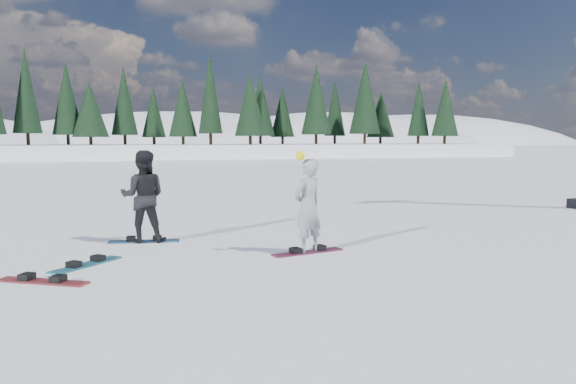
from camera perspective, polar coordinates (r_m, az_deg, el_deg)
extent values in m
plane|color=white|center=(11.75, -5.42, -5.55)|extent=(420.00, 420.00, 0.00)
cube|color=white|center=(66.44, -14.68, 2.51)|extent=(90.00, 14.00, 5.00)
ellipsoid|color=white|center=(213.16, -10.56, 0.86)|extent=(182.00, 140.00, 53.20)
ellipsoid|color=white|center=(226.70, 13.12, 1.27)|extent=(156.00, 120.00, 50.40)
ellipsoid|color=white|center=(173.52, 4.48, 0.64)|extent=(117.00, 90.00, 45.00)
cone|color=black|center=(67.04, -24.82, 7.56)|extent=(3.20, 3.20, 7.50)
cone|color=black|center=(66.66, -21.99, 7.68)|extent=(3.20, 3.20, 7.50)
cone|color=black|center=(66.45, -19.12, 7.78)|extent=(3.20, 3.20, 7.50)
cone|color=black|center=(66.39, -16.25, 7.87)|extent=(3.20, 3.20, 7.50)
cone|color=black|center=(66.50, -13.37, 7.93)|extent=(3.20, 3.20, 7.50)
cone|color=black|center=(66.78, -10.51, 7.98)|extent=(3.20, 3.20, 7.50)
cone|color=black|center=(67.21, -7.69, 8.00)|extent=(3.20, 3.20, 7.50)
cone|color=black|center=(67.81, -4.90, 8.01)|extent=(3.20, 3.20, 7.50)
cone|color=black|center=(68.55, -2.17, 8.00)|extent=(3.20, 3.20, 7.50)
cone|color=black|center=(69.45, 0.50, 7.97)|extent=(3.20, 3.20, 7.50)
cone|color=black|center=(70.49, 3.09, 7.93)|extent=(3.20, 3.20, 7.50)
cone|color=black|center=(71.67, 5.60, 7.87)|extent=(3.20, 3.20, 7.50)
cone|color=black|center=(72.98, 8.03, 7.80)|extent=(3.20, 3.20, 7.50)
cone|color=black|center=(74.41, 10.36, 7.72)|extent=(3.20, 3.20, 7.50)
cone|color=black|center=(75.96, 12.61, 7.63)|extent=(3.20, 3.20, 7.50)
cone|color=black|center=(77.62, 14.76, 7.53)|extent=(3.20, 3.20, 7.50)
imported|color=#9E9FA4|center=(10.92, 2.04, -1.45)|extent=(0.81, 0.71, 1.85)
sphere|color=#FFF80D|center=(10.67, 1.25, 3.71)|extent=(0.18, 0.18, 0.18)
imported|color=black|center=(12.47, -14.51, -0.44)|extent=(1.08, 0.90, 1.99)
cube|color=maroon|center=(11.07, 2.03, -6.13)|extent=(1.52, 0.62, 0.03)
cube|color=#1C5B9F|center=(12.61, -14.40, -4.87)|extent=(1.52, 0.50, 0.03)
cube|color=maroon|center=(9.65, -23.67, -8.33)|extent=(1.44, 0.99, 0.03)
cube|color=teal|center=(10.62, -19.81, -6.96)|extent=(1.22, 1.29, 0.03)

